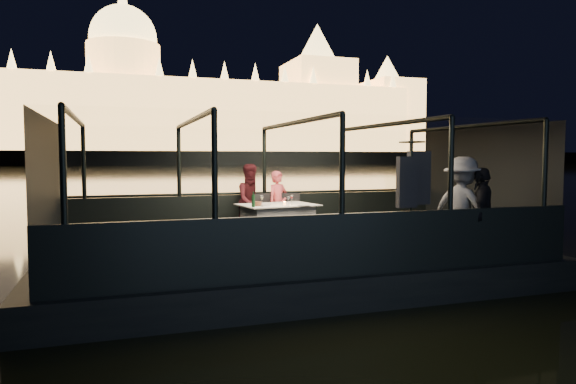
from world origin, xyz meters
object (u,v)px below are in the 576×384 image
object	(u,v)px
chair_port_left	(266,218)
wine_bottle	(253,199)
dining_table_central	(278,223)
coat_stand	(411,209)
chair_port_right	(293,217)
passenger_dark	(482,209)
person_man_maroon	(252,203)
passenger_stripe	(462,208)
person_woman_coral	(278,202)

from	to	relation	value
chair_port_left	wine_bottle	bearing A→B (deg)	-136.17
dining_table_central	coat_stand	distance (m)	3.11
chair_port_right	passenger_dark	distance (m)	3.89
person_man_maroon	passenger_stripe	size ratio (longest dim) A/B	0.91
dining_table_central	person_woman_coral	xyz separation A→B (m)	(0.24, 0.72, 0.36)
passenger_dark	wine_bottle	distance (m)	3.98
coat_stand	passenger_stripe	bearing A→B (deg)	12.74
chair_port_left	wine_bottle	distance (m)	1.09
chair_port_right	person_woman_coral	xyz separation A→B (m)	(-0.23, 0.26, 0.30)
passenger_stripe	chair_port_right	bearing A→B (deg)	11.21
dining_table_central	person_man_maroon	size ratio (longest dim) A/B	0.93
dining_table_central	coat_stand	xyz separation A→B (m)	(1.27, -2.79, 0.51)
chair_port_right	person_woman_coral	bearing A→B (deg)	143.10
coat_stand	person_woman_coral	distance (m)	3.66
chair_port_right	coat_stand	world-z (taller)	coat_stand
chair_port_left	person_woman_coral	bearing A→B (deg)	20.09
dining_table_central	passenger_stripe	xyz separation A→B (m)	(2.41, -2.53, 0.47)
coat_stand	passenger_stripe	world-z (taller)	coat_stand
dining_table_central	wine_bottle	bearing A→B (deg)	-145.33
chair_port_left	chair_port_right	distance (m)	0.59
coat_stand	person_man_maroon	xyz separation A→B (m)	(-1.61, 3.51, -0.15)
chair_port_left	coat_stand	distance (m)	3.55
dining_table_central	person_man_maroon	world-z (taller)	person_man_maroon
person_man_maroon	chair_port_right	bearing A→B (deg)	-28.52
person_woman_coral	passenger_dark	xyz separation A→B (m)	(2.37, -3.49, 0.10)
passenger_dark	wine_bottle	bearing A→B (deg)	-81.68
chair_port_left	person_woman_coral	distance (m)	0.54
coat_stand	person_woman_coral	bearing A→B (deg)	106.46
person_woman_coral	wine_bottle	world-z (taller)	person_woman_coral
dining_table_central	coat_stand	world-z (taller)	coat_stand
dining_table_central	person_woman_coral	size ratio (longest dim) A/B	1.03
chair_port_right	person_man_maroon	bearing A→B (deg)	173.16
chair_port_right	person_woman_coral	distance (m)	0.46
person_woman_coral	person_man_maroon	xyz separation A→B (m)	(-0.57, 0.00, 0.00)
chair_port_left	passenger_dark	distance (m)	4.24
chair_port_right	passenger_dark	bearing A→B (deg)	-45.61
chair_port_right	person_man_maroon	distance (m)	0.90
chair_port_left	coat_stand	xyz separation A→B (m)	(1.39, -3.24, 0.45)
dining_table_central	passenger_dark	bearing A→B (deg)	-46.80
dining_table_central	passenger_stripe	size ratio (longest dim) A/B	0.85
passenger_stripe	person_woman_coral	bearing A→B (deg)	12.02
coat_stand	dining_table_central	bearing A→B (deg)	114.53
passenger_stripe	wine_bottle	size ratio (longest dim) A/B	5.91
chair_port_right	person_man_maroon	xyz separation A→B (m)	(-0.81, 0.26, 0.30)
dining_table_central	chair_port_left	world-z (taller)	chair_port_left
chair_port_left	wine_bottle	world-z (taller)	wine_bottle
chair_port_left	chair_port_right	xyz separation A→B (m)	(0.59, 0.01, 0.00)
person_woman_coral	person_man_maroon	bearing A→B (deg)	155.18
dining_table_central	passenger_stripe	bearing A→B (deg)	-46.40
coat_stand	person_man_maroon	world-z (taller)	coat_stand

